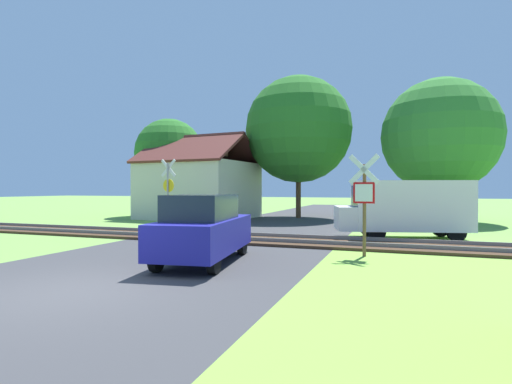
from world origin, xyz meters
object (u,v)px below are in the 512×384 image
(mail_truck, at_px, (405,207))
(house, at_px, (200,188))
(tree_left, at_px, (169,153))
(tree_center, at_px, (298,130))
(tree_right, at_px, (440,136))
(parked_car, at_px, (204,229))
(crossing_sign_far, at_px, (168,188))
(stop_sign_near, at_px, (364,198))

(mail_truck, bearing_deg, house, 46.08)
(tree_left, xyz_separation_m, tree_center, (9.08, 1.17, 1.39))
(tree_right, height_order, parked_car, tree_right)
(parked_car, bearing_deg, tree_center, 86.82)
(tree_right, xyz_separation_m, mail_truck, (-2.06, -9.26, -3.80))
(house, relative_size, mail_truck, 1.37)
(tree_left, relative_size, parked_car, 1.64)
(crossing_sign_far, distance_m, tree_center, 10.68)
(stop_sign_near, height_order, tree_center, tree_center)
(tree_right, relative_size, parked_car, 2.00)
(mail_truck, height_order, parked_car, mail_truck)
(house, distance_m, mail_truck, 14.38)
(stop_sign_near, height_order, crossing_sign_far, crossing_sign_far)
(tree_right, relative_size, tree_center, 0.90)
(crossing_sign_far, height_order, mail_truck, crossing_sign_far)
(crossing_sign_far, height_order, parked_car, crossing_sign_far)
(stop_sign_near, bearing_deg, house, -38.06)
(tree_left, bearing_deg, parked_car, -55.42)
(crossing_sign_far, xyz_separation_m, mail_truck, (10.75, -0.30, -0.74))
(crossing_sign_far, distance_m, tree_right, 15.93)
(tree_right, distance_m, mail_truck, 10.22)
(tree_center, height_order, parked_car, tree_center)
(tree_center, bearing_deg, tree_right, -0.21)
(stop_sign_near, bearing_deg, mail_truck, -96.06)
(tree_left, bearing_deg, mail_truck, -27.60)
(tree_center, bearing_deg, crossing_sign_far, -115.49)
(stop_sign_near, distance_m, parked_car, 4.61)
(crossing_sign_far, relative_size, parked_car, 0.80)
(stop_sign_near, xyz_separation_m, parked_car, (-3.88, -2.37, -0.78))
(crossing_sign_far, bearing_deg, tree_right, 41.90)
(mail_truck, relative_size, parked_car, 1.24)
(house, bearing_deg, parked_car, -56.99)
(house, height_order, tree_left, tree_left)
(stop_sign_near, relative_size, tree_right, 0.35)
(crossing_sign_far, xyz_separation_m, tree_left, (-4.79, 7.83, 2.45))
(tree_left, relative_size, mail_truck, 1.32)
(tree_center, height_order, mail_truck, tree_center)
(stop_sign_near, distance_m, tree_center, 15.56)
(tree_center, bearing_deg, stop_sign_near, -69.32)
(house, relative_size, tree_center, 0.76)
(stop_sign_near, xyz_separation_m, tree_center, (-5.30, 14.03, 4.15))
(crossing_sign_far, xyz_separation_m, tree_center, (4.29, 9.00, 3.84))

